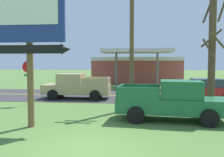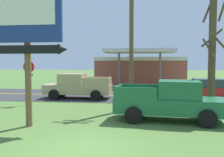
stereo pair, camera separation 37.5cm
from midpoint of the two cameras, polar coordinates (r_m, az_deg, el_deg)
ground_plane at (r=8.31m, az=-7.28°, el=-16.09°), size 180.00×180.00×0.00m
road_asphalt at (r=20.88m, az=0.90°, el=-4.04°), size 140.00×8.00×0.02m
road_centre_line at (r=20.88m, az=0.90°, el=-4.00°), size 126.00×0.20×0.01m
motel_sign at (r=11.14m, az=-19.70°, el=10.57°), size 3.49×0.54×6.12m
stop_sign at (r=17.11m, az=-19.65°, el=0.84°), size 0.80×0.08×2.95m
utility_pole at (r=14.78m, az=3.91°, el=9.57°), size 1.70×0.26×8.13m
bare_tree at (r=14.91m, az=21.73°, el=5.44°), size 1.44×1.56×6.72m
gas_station at (r=34.38m, az=5.50°, el=2.20°), size 12.00×11.50×4.40m
pickup_green_parked_on_lawn at (r=12.19m, az=13.09°, el=-5.12°), size 5.37×2.63×1.96m
pickup_tan_on_road at (r=19.35m, az=-8.98°, el=-1.85°), size 5.20×2.24×1.96m
car_red_near_lane at (r=19.33m, az=20.43°, el=-2.44°), size 4.20×2.00×1.64m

